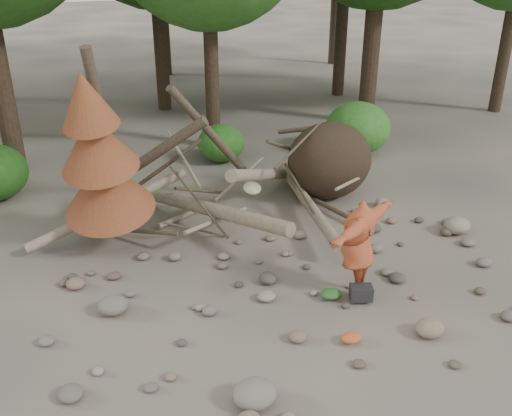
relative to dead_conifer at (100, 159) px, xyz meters
name	(u,v)px	position (x,y,z in m)	size (l,w,h in m)	color
ground	(309,305)	(3.12, -3.37, -2.11)	(120.00, 120.00, 0.00)	#514C44
deadfall_pile	(310,166)	(5.13, 0.87, -1.16)	(8.55, 5.24, 3.30)	#332619
dead_conifer	(100,159)	(0.00, 0.00, 0.00)	(2.06, 2.16, 4.35)	#4C3F30
bush_mid	(221,143)	(3.92, 4.43, -1.55)	(1.40, 1.40, 1.12)	#2C681E
bush_right	(358,128)	(8.12, 3.63, -1.31)	(2.00, 2.00, 1.60)	#377C26
frisbee_thrower	(358,245)	(4.11, -3.25, -1.11)	(3.44, 1.73, 2.55)	#A44525
backpack	(361,295)	(4.06, -3.59, -1.98)	(0.41, 0.27, 0.27)	black
cloth_green	(331,296)	(3.58, -3.33, -2.04)	(0.40, 0.33, 0.15)	#295923
cloth_orange	(351,340)	(3.29, -4.59, -2.05)	(0.34, 0.28, 0.12)	#BD4B20
boulder_front_left	(255,394)	(1.31, -5.30, -1.92)	(0.64, 0.58, 0.38)	slate
boulder_front_right	(430,328)	(4.64, -4.88, -1.96)	(0.49, 0.44, 0.30)	#866F54
boulder_mid_right	(457,225)	(7.50, -1.97, -1.92)	(0.62, 0.56, 0.37)	gray
boulder_mid_left	(113,305)	(-0.27, -2.32, -1.95)	(0.55, 0.49, 0.33)	#686258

